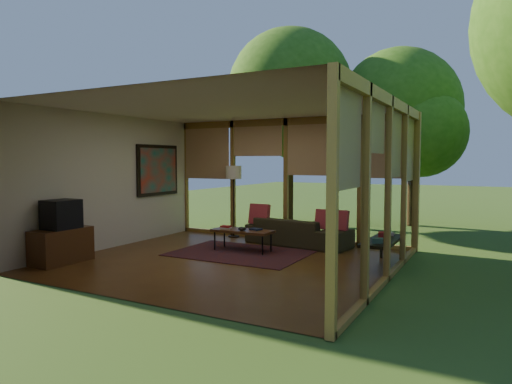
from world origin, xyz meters
The scene contains 25 objects.
floor centered at (0.00, 0.00, 0.00)m, with size 5.50×5.50×0.00m, color brown.
ceiling centered at (0.00, 0.00, 2.70)m, with size 5.50×5.50×0.00m, color white.
wall_left centered at (-2.75, 0.00, 1.35)m, with size 0.04×5.00×2.70m, color beige.
wall_front centered at (0.00, -2.50, 1.35)m, with size 5.50×0.04×2.70m, color beige.
window_wall_back centered at (0.00, 2.50, 1.35)m, with size 5.50×0.12×2.70m, color olive.
window_wall_right centered at (2.75, 0.00, 1.35)m, with size 0.12×5.00×2.70m, color olive.
tree_nw centered at (-1.05, 5.04, 3.69)m, with size 3.45×3.45×5.42m.
tree_ne centered at (1.69, 6.25, 3.17)m, with size 3.32×3.32×4.84m.
rug centered at (-0.15, 0.71, 0.01)m, with size 2.50×1.77×0.01m, color maroon.
sofa centered at (0.37, 2.00, 0.28)m, with size 1.93×0.75×0.56m, color #322D19.
pillow_left centered at (-0.38, 1.95, 0.60)m, with size 0.44×0.15×0.44m, color maroon.
pillow_right centered at (1.12, 1.95, 0.58)m, with size 0.40×0.13×0.40m, color maroon.
ct_book_lower centered at (-0.56, 0.86, 0.44)m, with size 0.21×0.16×0.03m, color beige.
ct_book_upper centered at (-0.56, 0.86, 0.47)m, with size 0.19×0.14×0.03m, color maroon.
ct_book_side centered at (0.04, 0.99, 0.44)m, with size 0.22×0.16×0.03m, color #161D32.
ct_bowl centered at (-0.16, 0.81, 0.46)m, with size 0.16×0.16×0.07m, color black.
media_cabinet centered at (-2.47, -1.45, 0.30)m, with size 0.50×1.00×0.60m, color #553117.
television centered at (-2.45, -1.45, 0.85)m, with size 0.45×0.55×0.50m, color black.
console_book_a centered at (2.40, 0.56, 0.49)m, with size 0.21×0.15×0.07m, color #345B52.
console_book_b centered at (2.40, 1.01, 0.51)m, with size 0.24×0.18×0.11m, color maroon.
console_book_c centered at (2.40, 1.41, 0.48)m, with size 0.20×0.14×0.05m, color beige.
floor_lamp centered at (-1.21, 2.26, 1.41)m, with size 0.36×0.36×1.65m.
coffee_table centered at (-0.21, 0.91, 0.39)m, with size 1.20×0.50×0.43m.
side_console centered at (2.40, 0.96, 0.41)m, with size 0.60×1.40×0.46m.
wall_painting centered at (-2.71, 1.40, 1.55)m, with size 0.06×1.35×1.15m.
Camera 1 is at (4.17, -6.74, 1.78)m, focal length 32.00 mm.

